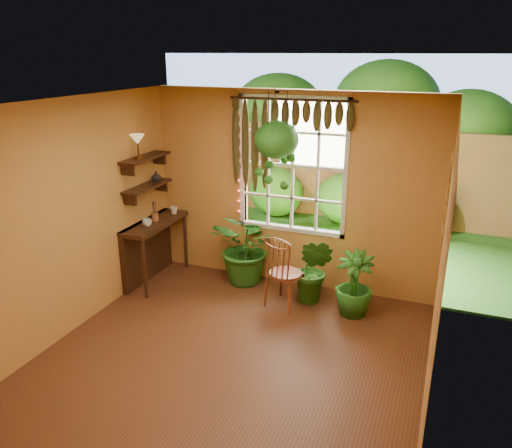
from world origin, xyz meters
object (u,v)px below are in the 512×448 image
(windsor_chair, at_px, (284,283))
(potted_plant_mid, at_px, (313,270))
(hanging_basket, at_px, (276,146))
(counter_ledge, at_px, (150,243))
(potted_plant_left, at_px, (248,248))

(windsor_chair, distance_m, potted_plant_mid, 0.42)
(windsor_chair, distance_m, hanging_basket, 1.77)
(windsor_chair, xyz_separation_m, hanging_basket, (-0.31, 0.52, 1.66))
(counter_ledge, distance_m, potted_plant_mid, 2.40)
(counter_ledge, height_order, potted_plant_mid, potted_plant_mid)
(potted_plant_left, bearing_deg, counter_ledge, -163.89)
(windsor_chair, relative_size, hanging_basket, 0.90)
(counter_ledge, bearing_deg, potted_plant_mid, 3.75)
(counter_ledge, height_order, windsor_chair, windsor_chair)
(windsor_chair, height_order, potted_plant_mid, windsor_chair)
(windsor_chair, bearing_deg, potted_plant_left, 160.88)
(windsor_chair, bearing_deg, hanging_basket, 135.49)
(windsor_chair, bearing_deg, counter_ledge, -167.45)
(counter_ledge, distance_m, potted_plant_left, 1.42)
(windsor_chair, bearing_deg, potted_plant_mid, 50.26)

